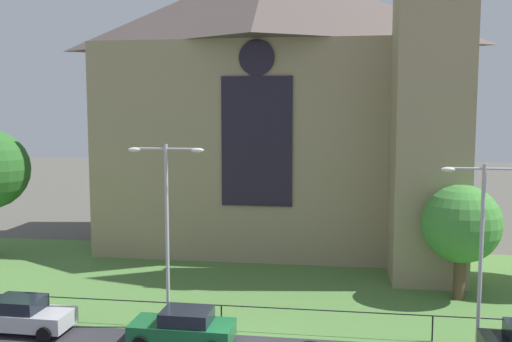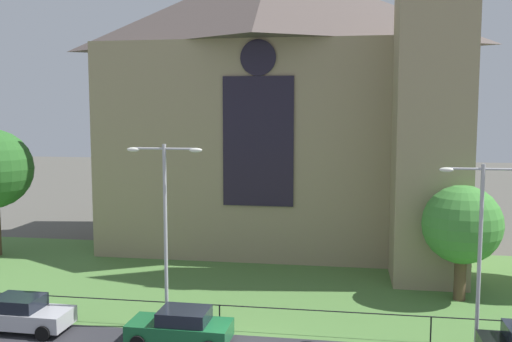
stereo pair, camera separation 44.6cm
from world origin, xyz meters
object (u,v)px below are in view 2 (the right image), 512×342
Objects in this scene: parked_car_silver at (22,314)px; parked_car_green at (181,327)px; church_building at (281,101)px; tree_right_near at (462,225)px; streetlamp_near at (165,212)px; streetlamp_far at (481,230)px.

parked_car_silver is 1.00× the size of parked_car_green.
parked_car_green is (-1.98, -18.25, -9.53)m from church_building.
church_building is 4.41× the size of tree_right_near.
parked_car_silver is at bearing -167.60° from streetlamp_near.
streetlamp_near is 7.72m from parked_car_silver.
parked_car_silver and parked_car_green have the same top height.
parked_car_silver is (-9.31, -17.86, -9.53)m from church_building.
parked_car_silver is at bearing -159.81° from tree_right_near.
streetlamp_far is (13.13, 0.00, -0.37)m from streetlamp_near.
church_building reaches higher than parked_car_silver.
streetlamp_far reaches higher than tree_right_near.
parked_car_green is (-12.40, -7.65, -3.13)m from tree_right_near.
church_building is 3.18× the size of streetlamp_near.
parked_car_green is at bearing -2.07° from parked_car_silver.
streetlamp_near is at bearing -100.79° from church_building.
tree_right_near is 1.39× the size of parked_car_silver.
streetlamp_far is (-0.44, -5.90, 0.96)m from tree_right_near.
streetlamp_near is 13.14m from streetlamp_far.
parked_car_green is (-11.96, -1.75, -4.09)m from streetlamp_far.
tree_right_near is at bearing 85.77° from streetlamp_far.
church_building is at bearing 63.50° from parked_car_silver.
church_building reaches higher than parked_car_green.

